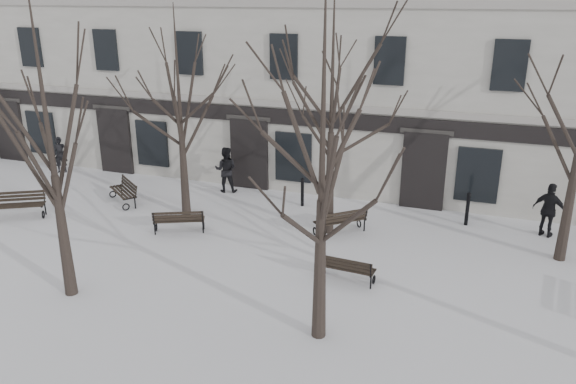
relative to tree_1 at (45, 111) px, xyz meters
The scene contains 16 objects.
ground 7.01m from the tree_1, 20.84° to the left, with size 100.00×100.00×0.00m, color white.
building 15.42m from the tree_1, 72.62° to the left, with size 40.40×10.20×11.40m.
tree_1 is the anchor object (origin of this frame).
tree_2 6.87m from the tree_1, ahead, with size 5.71×5.71×8.15m.
tree_4 6.21m from the tree_1, 89.58° to the left, with size 5.17×5.17×7.39m.
tree_5 8.34m from the tree_1, 49.36° to the left, with size 5.79×5.79×8.27m.
bench_0 8.05m from the tree_1, 144.91° to the left, with size 1.92×1.49×0.94m.
bench_1 6.47m from the tree_1, 81.46° to the left, with size 1.77×1.25×0.85m.
bench_2 8.76m from the tree_1, 24.48° to the left, with size 1.66×0.72×0.82m.
bench_3 8.32m from the tree_1, 113.20° to the left, with size 1.76×1.56×0.89m.
bench_4 9.71m from the tree_1, 47.12° to the left, with size 1.72×1.66×0.90m.
bollard_a 10.21m from the tree_1, 65.57° to the left, with size 0.14×0.14×1.12m.
bollard_b 13.70m from the tree_1, 41.01° to the left, with size 0.16×0.16×1.21m.
pedestrian_a 12.78m from the tree_1, 131.39° to the left, with size 0.59×0.39×1.63m, color black.
pedestrian_b 10.23m from the tree_1, 87.59° to the left, with size 0.91×0.71×1.87m, color black.
pedestrian_c 15.76m from the tree_1, 34.26° to the left, with size 1.08×0.45×1.84m, color black.
Camera 1 is at (5.39, -12.41, 7.66)m, focal length 35.00 mm.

